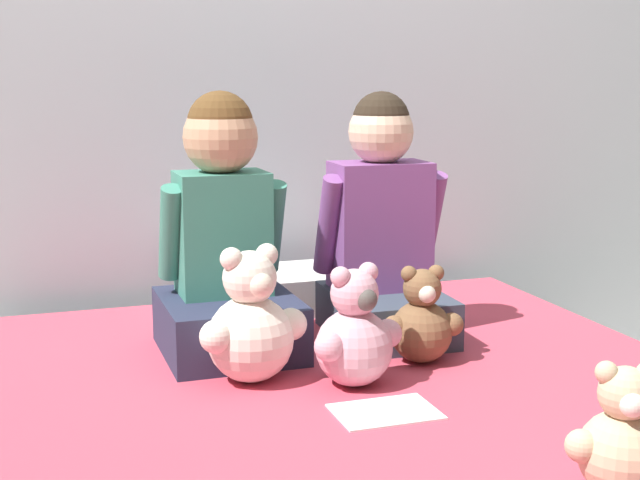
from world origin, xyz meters
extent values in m
cube|color=silver|center=(0.00, 1.15, 1.25)|extent=(8.00, 0.06, 2.50)
cube|color=silver|center=(0.00, 0.00, 0.30)|extent=(1.60, 2.00, 0.22)
cube|color=#C64256|center=(0.00, 0.00, 0.42)|extent=(1.62, 2.02, 0.03)
cube|color=#282D47|center=(-0.22, 0.48, 0.50)|extent=(0.33, 0.36, 0.14)
cube|color=#3D8470|center=(-0.22, 0.54, 0.73)|extent=(0.22, 0.16, 0.30)
sphere|color=tan|center=(-0.22, 0.54, 0.96)|extent=(0.18, 0.18, 0.18)
sphere|color=brown|center=(-0.22, 0.54, 1.00)|extent=(0.16, 0.16, 0.16)
cylinder|color=#3D8470|center=(-0.35, 0.54, 0.73)|extent=(0.06, 0.14, 0.25)
cylinder|color=#3D8470|center=(-0.09, 0.54, 0.73)|extent=(0.06, 0.14, 0.25)
cube|color=#384251|center=(0.20, 0.48, 0.49)|extent=(0.29, 0.36, 0.12)
cube|color=#7F4789|center=(0.20, 0.54, 0.72)|extent=(0.25, 0.16, 0.34)
sphere|color=beige|center=(0.20, 0.54, 0.97)|extent=(0.17, 0.17, 0.17)
sphere|color=#2D2319|center=(0.20, 0.54, 1.00)|extent=(0.15, 0.15, 0.15)
cylinder|color=#7F4789|center=(0.06, 0.54, 0.73)|extent=(0.06, 0.15, 0.27)
cylinder|color=#7F4789|center=(0.34, 0.53, 0.73)|extent=(0.06, 0.15, 0.27)
sphere|color=silver|center=(-0.22, 0.27, 0.53)|extent=(0.20, 0.20, 0.20)
sphere|color=silver|center=(-0.22, 0.27, 0.67)|extent=(0.12, 0.12, 0.12)
sphere|color=beige|center=(-0.21, 0.22, 0.67)|extent=(0.05, 0.05, 0.05)
sphere|color=silver|center=(-0.26, 0.26, 0.72)|extent=(0.05, 0.05, 0.05)
sphere|color=silver|center=(-0.18, 0.28, 0.72)|extent=(0.05, 0.05, 0.05)
sphere|color=silver|center=(-0.31, 0.23, 0.56)|extent=(0.07, 0.07, 0.07)
sphere|color=silver|center=(-0.13, 0.27, 0.56)|extent=(0.07, 0.07, 0.07)
sphere|color=brown|center=(0.20, 0.27, 0.51)|extent=(0.15, 0.15, 0.15)
sphere|color=brown|center=(0.20, 0.27, 0.62)|extent=(0.09, 0.09, 0.09)
sphere|color=beige|center=(0.19, 0.23, 0.61)|extent=(0.04, 0.04, 0.04)
sphere|color=brown|center=(0.17, 0.27, 0.65)|extent=(0.04, 0.04, 0.04)
sphere|color=brown|center=(0.23, 0.26, 0.65)|extent=(0.04, 0.04, 0.04)
sphere|color=brown|center=(0.13, 0.26, 0.53)|extent=(0.06, 0.06, 0.06)
sphere|color=brown|center=(0.27, 0.24, 0.53)|extent=(0.06, 0.06, 0.06)
sphere|color=#DBA3B2|center=(-0.01, 0.17, 0.52)|extent=(0.17, 0.17, 0.17)
sphere|color=#DBA3B2|center=(-0.01, 0.17, 0.64)|extent=(0.11, 0.11, 0.11)
sphere|color=#4C4742|center=(0.00, 0.12, 0.64)|extent=(0.05, 0.05, 0.05)
sphere|color=#DBA3B2|center=(-0.05, 0.15, 0.69)|extent=(0.04, 0.04, 0.04)
sphere|color=#DBA3B2|center=(0.03, 0.18, 0.69)|extent=(0.04, 0.04, 0.04)
sphere|color=#DBA3B2|center=(-0.08, 0.12, 0.54)|extent=(0.07, 0.07, 0.07)
sphere|color=#DBA3B2|center=(0.07, 0.17, 0.54)|extent=(0.07, 0.07, 0.07)
sphere|color=#D1B78E|center=(0.22, -0.47, 0.51)|extent=(0.14, 0.14, 0.14)
sphere|color=#D1B78E|center=(0.22, -0.47, 0.61)|extent=(0.09, 0.09, 0.09)
sphere|color=white|center=(0.20, -0.50, 0.61)|extent=(0.04, 0.04, 0.04)
sphere|color=#D1B78E|center=(0.19, -0.46, 0.65)|extent=(0.04, 0.04, 0.04)
sphere|color=#D1B78E|center=(0.15, -0.46, 0.52)|extent=(0.05, 0.05, 0.05)
cube|color=silver|center=(0.00, 0.85, 0.49)|extent=(0.50, 0.28, 0.11)
cube|color=white|center=(-0.01, -0.01, 0.44)|extent=(0.21, 0.15, 0.00)
camera|label=1|loc=(-0.68, -1.60, 1.12)|focal=50.00mm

